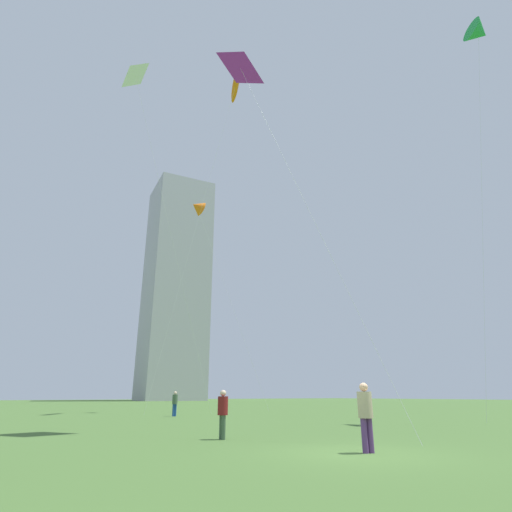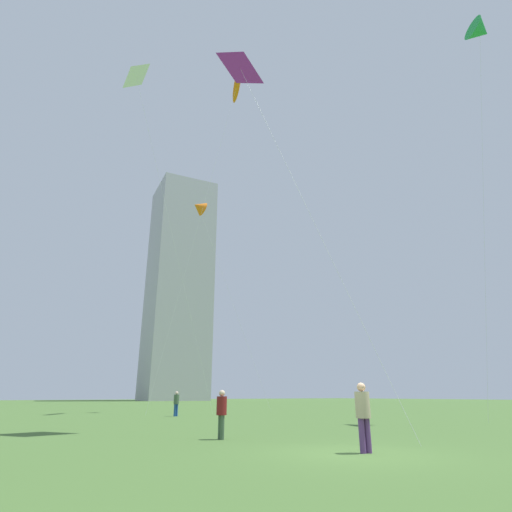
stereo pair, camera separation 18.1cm
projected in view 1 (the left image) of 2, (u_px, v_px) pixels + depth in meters
ground at (357, 454)px, 11.31m from camera, size 280.00×280.00×0.00m
person_standing_0 at (365, 412)px, 11.78m from camera, size 0.41×0.41×1.86m
person_standing_2 at (223, 411)px, 15.21m from camera, size 0.38×0.38×1.70m
person_standing_3 at (175, 402)px, 31.25m from camera, size 0.39×0.39×1.78m
kite_flying_0 at (236, 85)px, 47.20m from camera, size 8.53×4.35×36.08m
kite_flying_1 at (197, 207)px, 44.46m from camera, size 8.45×3.03×21.57m
kite_flying_2 at (241, 69)px, 24.16m from camera, size 3.34×9.02×20.29m
kite_flying_3 at (479, 32)px, 32.55m from camera, size 4.41×3.98×29.63m
kite_flying_4 at (135, 78)px, 34.63m from camera, size 11.50×4.78×27.71m
distant_highrise_1 at (176, 287)px, 124.51m from camera, size 18.97×20.03×64.72m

